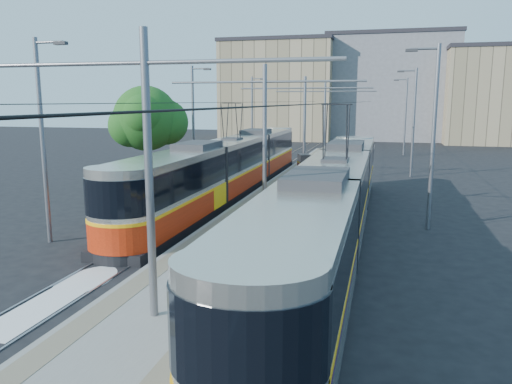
# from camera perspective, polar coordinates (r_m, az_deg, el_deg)

# --- Properties ---
(ground) EXTENTS (160.00, 160.00, 0.00)m
(ground) POSITION_cam_1_polar(r_m,az_deg,el_deg) (16.77, -5.48, -9.31)
(ground) COLOR black
(ground) RESTS_ON ground
(platform) EXTENTS (4.00, 50.00, 0.30)m
(platform) POSITION_cam_1_polar(r_m,az_deg,el_deg) (32.76, 4.63, 0.70)
(platform) COLOR gray
(platform) RESTS_ON ground
(tactile_strip_left) EXTENTS (0.70, 50.00, 0.01)m
(tactile_strip_left) POSITION_cam_1_polar(r_m,az_deg,el_deg) (33.00, 2.15, 1.07)
(tactile_strip_left) COLOR gray
(tactile_strip_left) RESTS_ON platform
(tactile_strip_right) EXTENTS (0.70, 50.00, 0.01)m
(tactile_strip_right) POSITION_cam_1_polar(r_m,az_deg,el_deg) (32.52, 7.15, 0.86)
(tactile_strip_right) COLOR gray
(tactile_strip_right) RESTS_ON platform
(rails) EXTENTS (8.71, 70.00, 0.03)m
(rails) POSITION_cam_1_polar(r_m,az_deg,el_deg) (32.78, 4.62, 0.46)
(rails) COLOR gray
(rails) RESTS_ON ground
(track_arrow) EXTENTS (1.20, 5.00, 0.01)m
(track_arrow) POSITION_cam_1_polar(r_m,az_deg,el_deg) (15.92, -21.85, -11.12)
(track_arrow) COLOR silver
(track_arrow) RESTS_ON ground
(tram_left) EXTENTS (2.43, 29.43, 5.50)m
(tram_left) POSITION_cam_1_polar(r_m,az_deg,el_deg) (30.94, -2.72, 3.07)
(tram_left) COLOR black
(tram_left) RESTS_ON ground
(tram_right) EXTENTS (2.43, 28.12, 5.50)m
(tram_right) POSITION_cam_1_polar(r_m,az_deg,el_deg) (20.23, 8.93, -0.51)
(tram_right) COLOR black
(tram_right) RESTS_ON ground
(catenary) EXTENTS (9.20, 70.00, 7.00)m
(catenary) POSITION_cam_1_polar(r_m,az_deg,el_deg) (29.51, 3.80, 8.19)
(catenary) COLOR slate
(catenary) RESTS_ON platform
(street_lamps) EXTENTS (15.18, 38.22, 8.00)m
(street_lamps) POSITION_cam_1_polar(r_m,az_deg,el_deg) (36.27, 5.81, 8.02)
(street_lamps) COLOR slate
(street_lamps) RESTS_ON ground
(shelter) EXTENTS (0.97, 1.21, 2.33)m
(shelter) POSITION_cam_1_polar(r_m,az_deg,el_deg) (28.92, 5.50, 2.14)
(shelter) COLOR black
(shelter) RESTS_ON platform
(tree) EXTENTS (4.54, 4.20, 6.59)m
(tree) POSITION_cam_1_polar(r_m,az_deg,el_deg) (32.78, -11.88, 8.10)
(tree) COLOR #382314
(tree) RESTS_ON ground
(building_left) EXTENTS (16.32, 12.24, 14.38)m
(building_left) POSITION_cam_1_polar(r_m,az_deg,el_deg) (76.42, 2.78, 11.53)
(building_left) COLOR tan
(building_left) RESTS_ON ground
(building_centre) EXTENTS (18.36, 14.28, 15.14)m
(building_centre) POSITION_cam_1_polar(r_m,az_deg,el_deg) (78.86, 15.09, 11.43)
(building_centre) COLOR gray
(building_centre) RESTS_ON ground
(building_right) EXTENTS (14.28, 10.20, 12.68)m
(building_right) POSITION_cam_1_polar(r_m,az_deg,el_deg) (74.28, 26.10, 9.89)
(building_right) COLOR tan
(building_right) RESTS_ON ground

